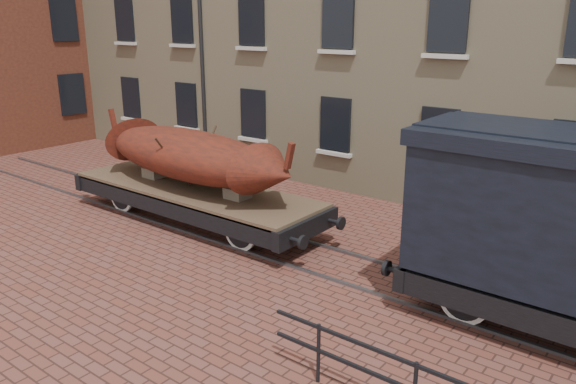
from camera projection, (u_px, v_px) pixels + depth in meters
The scene contains 4 objects.
ground at pixel (306, 256), 13.38m from camera, with size 90.00×90.00×0.00m, color brown.
rail_track at pixel (306, 255), 13.37m from camera, with size 30.00×1.52×0.06m.
flatcar_wagon at pixel (194, 194), 15.39m from camera, with size 8.66×2.35×1.31m.
iron_boat at pixel (189, 154), 15.15m from camera, with size 7.57×2.51×1.77m.
Camera 1 is at (7.24, -9.99, 5.40)m, focal length 35.00 mm.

